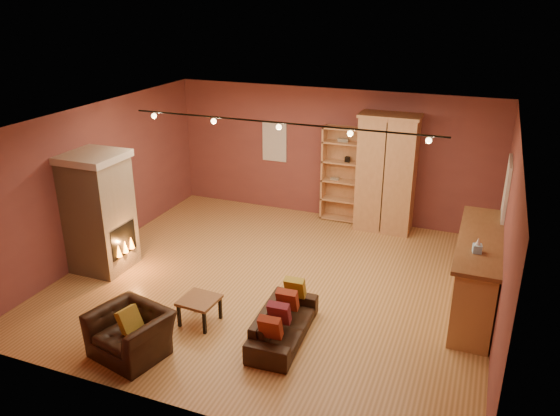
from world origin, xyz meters
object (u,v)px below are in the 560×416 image
at_px(fireplace, 99,212).
at_px(loveseat, 283,318).
at_px(bookcase, 342,173).
at_px(bar_counter, 477,273).
at_px(armchair, 130,326).
at_px(coffee_table, 199,302).
at_px(armoire, 386,173).

distance_m(fireplace, loveseat, 3.93).
distance_m(bookcase, bar_counter, 4.06).
bearing_deg(fireplace, bar_counter, 8.57).
height_order(bar_counter, armchair, bar_counter).
relative_size(fireplace, bar_counter, 0.83).
bearing_deg(armchair, bar_counter, 47.46).
height_order(loveseat, coffee_table, loveseat).
distance_m(fireplace, armchair, 2.85).
distance_m(armoire, armchair, 6.02).
relative_size(bookcase, armchair, 1.87).
relative_size(armoire, armchair, 2.21).
xyz_separation_m(bookcase, bar_counter, (2.91, -2.80, -0.42)).
bearing_deg(bar_counter, armchair, -145.81).
bearing_deg(coffee_table, bar_counter, 26.68).
relative_size(fireplace, armoire, 0.87).
bearing_deg(bar_counter, loveseat, -143.88).
xyz_separation_m(bookcase, armchair, (-1.36, -5.70, -0.61)).
height_order(armoire, coffee_table, armoire).
distance_m(bar_counter, loveseat, 3.07).
relative_size(fireplace, bookcase, 1.03).
xyz_separation_m(fireplace, loveseat, (3.77, -0.86, -0.73)).
bearing_deg(coffee_table, fireplace, 158.81).
relative_size(bookcase, bar_counter, 0.80).
bearing_deg(armoire, bookcase, 168.34).
height_order(fireplace, bookcase, fireplace).
bearing_deg(loveseat, armoire, -9.74).
height_order(bar_counter, coffee_table, bar_counter).
bearing_deg(coffee_table, armoire, 67.84).
bearing_deg(armchair, armoire, 80.36).
relative_size(bar_counter, coffee_table, 4.56).
bearing_deg(fireplace, coffee_table, -21.19).
bearing_deg(armchair, bookcase, 89.89).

